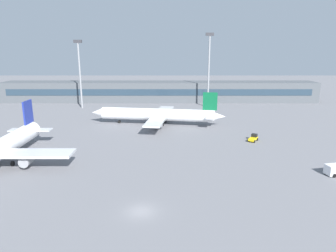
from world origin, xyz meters
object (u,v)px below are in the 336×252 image
Objects in this scene: baggage_tug_yellow at (255,138)px; floodlight_tower_west at (210,66)px; floodlight_tower_east at (81,70)px; airplane_mid at (157,115)px.

baggage_tug_yellow is 51.14m from floodlight_tower_west.
floodlight_tower_east is (-57.69, 45.98, 14.74)m from baggage_tug_yellow.
airplane_mid is 1.45× the size of floodlight_tower_west.
floodlight_tower_east is (-51.71, -2.18, -1.42)m from floodlight_tower_west.
baggage_tug_yellow is 75.23m from floodlight_tower_east.
airplane_mid is 44.00m from floodlight_tower_east.
floodlight_tower_west is at bearing 56.33° from airplane_mid.
baggage_tug_yellow is 0.14× the size of floodlight_tower_east.
airplane_mid is at bearing 145.72° from baggage_tug_yellow.
floodlight_tower_east reaches higher than baggage_tug_yellow.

